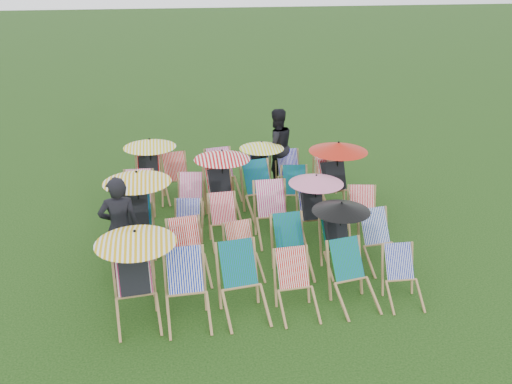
{
  "coord_description": "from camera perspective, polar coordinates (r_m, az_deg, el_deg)",
  "views": [
    {
      "loc": [
        -1.42,
        -9.36,
        4.99
      ],
      "look_at": [
        0.11,
        0.27,
        0.9
      ],
      "focal_mm": 40.0,
      "sensor_mm": 36.0,
      "label": 1
    }
  ],
  "objects": [
    {
      "name": "deckchair_15",
      "position": [
        10.62,
        1.76,
        -2.18
      ],
      "size": [
        0.69,
        0.96,
        1.02
      ],
      "rotation": [
        0.0,
        0.0,
        0.01
      ],
      "color": "olive",
      "rests_on": "ground"
    },
    {
      "name": "deckchair_7",
      "position": [
        9.42,
        -6.75,
        -6.09
      ],
      "size": [
        0.75,
        0.95,
        0.94
      ],
      "rotation": [
        0.0,
        0.0,
        0.15
      ],
      "color": "olive",
      "rests_on": "ground"
    },
    {
      "name": "deckchair_11",
      "position": [
        9.99,
        12.35,
        -4.83
      ],
      "size": [
        0.7,
        0.9,
        0.91
      ],
      "rotation": [
        0.0,
        0.0,
        0.12
      ],
      "color": "olive",
      "rests_on": "ground"
    },
    {
      "name": "deckchair_2",
      "position": [
        8.48,
        -1.32,
        -9.17
      ],
      "size": [
        0.79,
        1.01,
        1.01
      ],
      "rotation": [
        0.0,
        0.0,
        0.14
      ],
      "color": "olive",
      "rests_on": "ground"
    },
    {
      "name": "deckchair_0",
      "position": [
        8.42,
        -11.95,
        -8.19
      ],
      "size": [
        1.16,
        1.24,
        1.38
      ],
      "rotation": [
        0.0,
        0.0,
        0.11
      ],
      "color": "olive",
      "rests_on": "ground"
    },
    {
      "name": "deckchair_20",
      "position": [
        11.55,
        -3.44,
        0.97
      ],
      "size": [
        1.14,
        1.23,
        1.35
      ],
      "rotation": [
        0.0,
        0.0,
        0.16
      ],
      "color": "olive",
      "rests_on": "ground"
    },
    {
      "name": "deckchair_10",
      "position": [
        9.71,
        8.37,
        -4.28
      ],
      "size": [
        0.98,
        1.05,
        1.17
      ],
      "rotation": [
        0.0,
        0.0,
        0.11
      ],
      "color": "olive",
      "rests_on": "ground"
    },
    {
      "name": "deckchair_3",
      "position": [
        8.57,
        4.09,
        -9.32
      ],
      "size": [
        0.64,
        0.85,
        0.89
      ],
      "rotation": [
        0.0,
        0.0,
        0.06
      ],
      "color": "olive",
      "rests_on": "ground"
    },
    {
      "name": "deckchair_29",
      "position": [
        13.09,
        6.87,
        2.1
      ],
      "size": [
        0.65,
        0.83,
        0.81
      ],
      "rotation": [
        0.0,
        0.0,
        -0.17
      ],
      "color": "olive",
      "rests_on": "ground"
    },
    {
      "name": "deckchair_4",
      "position": [
        8.85,
        9.75,
        -8.38
      ],
      "size": [
        0.76,
        0.95,
        0.93
      ],
      "rotation": [
        0.0,
        0.0,
        0.18
      ],
      "color": "olive",
      "rests_on": "ground"
    },
    {
      "name": "person_rear",
      "position": [
        13.13,
        2.03,
        4.55
      ],
      "size": [
        1.01,
        0.87,
        1.78
      ],
      "primitive_type": "imported",
      "rotation": [
        0.0,
        0.0,
        3.39
      ],
      "color": "black",
      "rests_on": "ground"
    },
    {
      "name": "deckchair_26",
      "position": [
        12.55,
        -3.31,
        1.73
      ],
      "size": [
        0.81,
        1.02,
        0.99
      ],
      "rotation": [
        0.0,
        0.0,
        0.18
      ],
      "color": "olive",
      "rests_on": "ground"
    },
    {
      "name": "ground",
      "position": [
        10.7,
        -0.38,
        -5.04
      ],
      "size": [
        100.0,
        100.0,
        0.0
      ],
      "primitive_type": "plane",
      "color": "black",
      "rests_on": "ground"
    },
    {
      "name": "deckchair_19",
      "position": [
        11.51,
        -6.6,
        -0.71
      ],
      "size": [
        0.68,
        0.87,
        0.87
      ],
      "rotation": [
        0.0,
        0.0,
        -0.14
      ],
      "color": "olive",
      "rests_on": "ground"
    },
    {
      "name": "deckchair_8",
      "position": [
        9.49,
        -1.25,
        -6.06
      ],
      "size": [
        0.68,
        0.85,
        0.83
      ],
      "rotation": [
        0.0,
        0.0,
        0.18
      ],
      "color": "olive",
      "rests_on": "ground"
    },
    {
      "name": "deckchair_18",
      "position": [
        11.52,
        -11.71,
        -0.74
      ],
      "size": [
        0.7,
        0.94,
        0.98
      ],
      "rotation": [
        0.0,
        0.0,
        -0.06
      ],
      "color": "olive",
      "rests_on": "ground"
    },
    {
      "name": "deckchair_23",
      "position": [
        11.87,
        8.12,
        1.63
      ],
      "size": [
        1.21,
        1.31,
        1.43
      ],
      "rotation": [
        0.0,
        0.0,
        0.18
      ],
      "color": "olive",
      "rests_on": "ground"
    },
    {
      "name": "deckchair_1",
      "position": [
        8.4,
        -6.92,
        -9.79
      ],
      "size": [
        0.69,
        0.94,
        0.99
      ],
      "rotation": [
        0.0,
        0.0,
        0.04
      ],
      "color": "olive",
      "rests_on": "ground"
    },
    {
      "name": "deckchair_13",
      "position": [
        10.42,
        -6.84,
        -3.49
      ],
      "size": [
        0.64,
        0.82,
        0.83
      ],
      "rotation": [
        0.0,
        0.0,
        -0.13
      ],
      "color": "olive",
      "rests_on": "ground"
    },
    {
      "name": "deckchair_28",
      "position": [
        12.8,
        3.44,
        1.91
      ],
      "size": [
        0.61,
        0.84,
        0.89
      ],
      "rotation": [
        0.0,
        0.0,
        0.03
      ],
      "color": "olive",
      "rests_on": "ground"
    },
    {
      "name": "deckchair_17",
      "position": [
        10.97,
        10.66,
        -2.17
      ],
      "size": [
        0.72,
        0.9,
        0.88
      ],
      "rotation": [
        0.0,
        0.0,
        -0.19
      ],
      "color": "olive",
      "rests_on": "ground"
    },
    {
      "name": "deckchair_12",
      "position": [
        10.4,
        -11.86,
        -1.77
      ],
      "size": [
        1.21,
        1.26,
        1.44
      ],
      "rotation": [
        0.0,
        0.0,
        0.02
      ],
      "color": "olive",
      "rests_on": "ground"
    },
    {
      "name": "deckchair_5",
      "position": [
        9.1,
        14.52,
        -8.28
      ],
      "size": [
        0.57,
        0.77,
        0.82
      ],
      "rotation": [
        0.0,
        0.0,
        -0.03
      ],
      "color": "olive",
      "rests_on": "ground"
    },
    {
      "name": "deckchair_24",
      "position": [
        12.5,
        -10.65,
        2.31
      ],
      "size": [
        1.13,
        1.17,
        1.34
      ],
      "rotation": [
        0.0,
        0.0,
        -0.03
      ],
      "color": "olive",
      "rests_on": "ground"
    },
    {
      "name": "person_left",
      "position": [
        9.5,
        -13.48,
        -3.52
      ],
      "size": [
        0.68,
        0.48,
        1.77
      ],
      "primitive_type": "imported",
      "rotation": [
        0.0,
        0.0,
        3.24
      ],
      "color": "black",
      "rests_on": "ground"
    },
    {
      "name": "deckchair_27",
      "position": [
        12.65,
        0.37,
        2.54
      ],
      "size": [
        0.99,
        1.05,
        1.17
      ],
      "rotation": [
        0.0,
        0.0,
        -0.2
      ],
      "color": "olive",
      "rests_on": "ground"
    },
    {
      "name": "deckchair_14",
      "position": [
        10.52,
        -3.14,
        -2.96
      ],
      "size": [
        0.61,
        0.83,
        0.86
      ],
      "rotation": [
        0.0,
        0.0,
        0.05
      ],
      "color": "olive",
      "rests_on": "ground"
    },
    {
      "name": "deckchair_22",
      "position": [
        11.75,
        3.98,
        -0.01
      ],
      "size": [
        0.68,
        0.89,
        0.91
      ],
      "rotation": [
        0.0,
        0.0,
        -0.11
      ],
      "color": "olive",
      "rests_on": "ground"
    },
    {
      "name": "deckchair_21",
      "position": [
        11.65,
        0.54,
        0.17
      ],
      "size": [
        0.85,
        1.06,
        1.03
      ],
      "rotation": [
        0.0,
        0.0,
        0.19
      ],
      "color": "olive",
      "rests_on": "ground"
    },
    {
      "name": "deckchair_16",
      "position": [
        10.69,
        5.88,
        -1.4
      ],
      "size": [
        1.02,
        1.07,
        1.21
      ],
      "rotation": [
        0.0,
        0.0,
        0.06
      ],
      "color": "olive",
      "rests_on": "ground"
    },
    {
      "name": "deckchair_25",
      "position": [
        12.56,
        -7.86,
        1.41
      ],
      "size": [
        0.76,
        0.95,
        0.93
      ],
      "rotation": [
        0.0,
        0.0,
        0.18
      ],
      "color": "olive",
      "rests_on": "ground"
    },
    {
      "name": "deckchair_6",
      "position": [
        9.39,
        -11.78,
        -6.94
      ],
      "size": [
        0.55,
        0.77,
        0.83
      ],
      "rotation": [
        0.0,
        0.0,
        -0.0
      ],
      "color": "olive",
      "rests_on": "ground"
    },
    {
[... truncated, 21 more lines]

